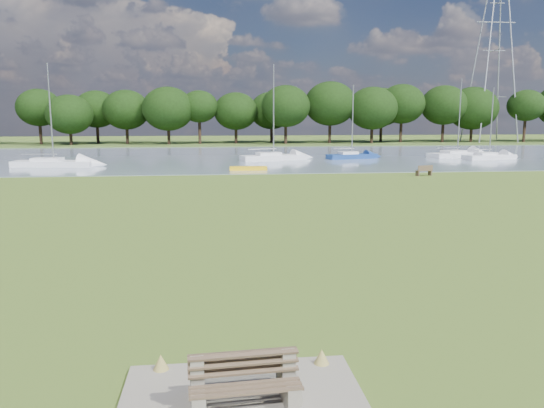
{
  "coord_description": "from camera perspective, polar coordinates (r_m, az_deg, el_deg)",
  "views": [
    {
      "loc": [
        -0.44,
        -22.24,
        4.89
      ],
      "look_at": [
        1.82,
        -2.0,
        1.49
      ],
      "focal_mm": 35.0,
      "sensor_mm": 36.0,
      "label": 1
    }
  ],
  "objects": [
    {
      "name": "concrete_pad",
      "position": [
        9.57,
        -3.06,
        -20.91
      ],
      "size": [
        4.2,
        3.2,
        0.1
      ],
      "primitive_type": "cube",
      "color": "gray",
      "rests_on": "ground"
    },
    {
      "name": "sailboat_3",
      "position": [
        66.8,
        19.26,
        5.2
      ],
      "size": [
        7.91,
        4.57,
        9.12
      ],
      "rotation": [
        0.0,
        0.0,
        0.34
      ],
      "color": "white",
      "rests_on": "river"
    },
    {
      "name": "kayak",
      "position": [
        47.73,
        -2.56,
        3.86
      ],
      "size": [
        3.38,
        0.91,
        0.34
      ],
      "primitive_type": "cube",
      "rotation": [
        0.0,
        0.0,
        -0.04
      ],
      "color": "yellow",
      "rests_on": "river"
    },
    {
      "name": "riverbank_bench",
      "position": [
        45.29,
        16.06,
        3.48
      ],
      "size": [
        1.48,
        0.77,
        0.88
      ],
      "rotation": [
        0.0,
        0.0,
        0.25
      ],
      "color": "brown",
      "rests_on": "ground"
    },
    {
      "name": "far_bank",
      "position": [
        94.37,
        -6.13,
        6.46
      ],
      "size": [
        220.0,
        20.0,
        0.4
      ],
      "primitive_type": "cube",
      "color": "#4C6626",
      "rests_on": "ground"
    },
    {
      "name": "river",
      "position": [
        64.43,
        -5.98,
        5.08
      ],
      "size": [
        220.0,
        40.0,
        0.1
      ],
      "primitive_type": "cube",
      "color": "gray",
      "rests_on": "ground"
    },
    {
      "name": "pylon",
      "position": [
        106.22,
        22.97,
        17.67
      ],
      "size": [
        7.19,
        5.04,
        34.28
      ],
      "color": "#9DA2AA",
      "rests_on": "far_bank"
    },
    {
      "name": "sailboat_6",
      "position": [
        64.46,
        22.28,
        4.89
      ],
      "size": [
        6.63,
        3.38,
        7.93
      ],
      "rotation": [
        0.0,
        0.0,
        0.26
      ],
      "color": "white",
      "rests_on": "river"
    },
    {
      "name": "sailboat_5",
      "position": [
        61.13,
        8.52,
        5.31
      ],
      "size": [
        6.07,
        3.13,
        8.22
      ],
      "rotation": [
        0.0,
        0.0,
        0.27
      ],
      "color": "navy",
      "rests_on": "river"
    },
    {
      "name": "sailboat_2",
      "position": [
        55.44,
        -22.51,
        4.27
      ],
      "size": [
        7.9,
        3.13,
        9.76
      ],
      "rotation": [
        0.0,
        0.0,
        -0.13
      ],
      "color": "white",
      "rests_on": "river"
    },
    {
      "name": "sailboat_0",
      "position": [
        58.36,
        0.09,
        5.26
      ],
      "size": [
        7.52,
        3.92,
        10.28
      ],
      "rotation": [
        0.0,
        0.0,
        0.28
      ],
      "color": "white",
      "rests_on": "river"
    },
    {
      "name": "bench_pair",
      "position": [
        9.35,
        -3.08,
        -18.51
      ],
      "size": [
        1.9,
        1.2,
        0.99
      ],
      "rotation": [
        0.0,
        0.0,
        0.07
      ],
      "color": "gray",
      "rests_on": "concrete_pad"
    },
    {
      "name": "ground",
      "position": [
        22.78,
        -5.12,
        -2.95
      ],
      "size": [
        220.0,
        220.0,
        0.0
      ],
      "primitive_type": "plane",
      "color": "olive"
    },
    {
      "name": "tree_line",
      "position": [
        90.67,
        -0.83,
        10.13
      ],
      "size": [
        158.4,
        8.23,
        9.96
      ],
      "color": "black",
      "rests_on": "far_bank"
    }
  ]
}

